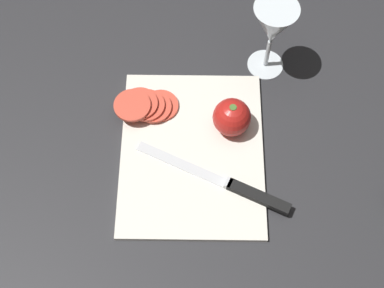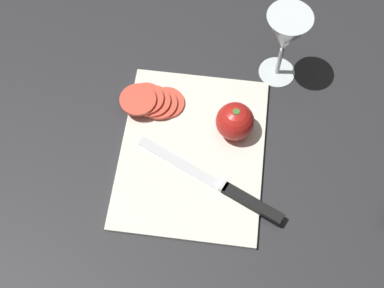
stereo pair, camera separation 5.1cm
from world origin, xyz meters
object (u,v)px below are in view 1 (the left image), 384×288
at_px(whole_tomato, 232,117).
at_px(tomato_slice_stack_near, 146,105).
at_px(wine_glass, 273,28).
at_px(knife, 244,190).

distance_m(whole_tomato, tomato_slice_stack_near, 0.17).
bearing_deg(wine_glass, knife, -10.95).
height_order(wine_glass, tomato_slice_stack_near, wine_glass).
distance_m(wine_glass, knife, 0.31).
height_order(whole_tomato, knife, whole_tomato).
relative_size(wine_glass, tomato_slice_stack_near, 1.40).
xyz_separation_m(wine_glass, knife, (0.29, -0.06, -0.10)).
bearing_deg(whole_tomato, tomato_slice_stack_near, -102.56).
height_order(knife, tomato_slice_stack_near, tomato_slice_stack_near).
xyz_separation_m(whole_tomato, knife, (0.13, 0.02, -0.03)).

